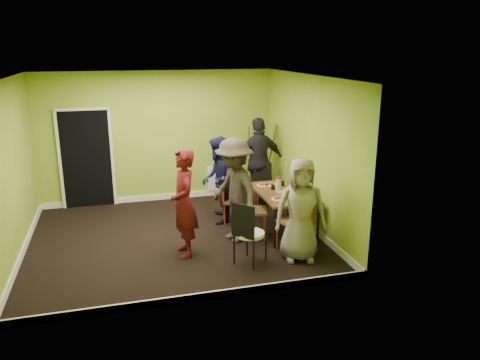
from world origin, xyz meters
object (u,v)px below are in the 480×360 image
object	(u,v)px
chair_back_end	(262,176)
person_front_end	(301,210)
dining_table	(283,195)
thermos	(278,185)
chair_bentwood	(248,231)
chair_front_end	(298,217)
orange_bottle	(278,188)
person_standing	(184,203)
blue_bottle	(302,191)
person_left_far	(218,180)
chair_left_near	(249,205)
easel	(261,162)
chair_left_far	(228,197)
person_left_near	(234,190)
person_back_end	(259,162)

from	to	relation	value
chair_back_end	person_front_end	bearing A→B (deg)	92.57
dining_table	thermos	world-z (taller)	thermos
dining_table	chair_bentwood	distance (m)	1.54
chair_front_end	orange_bottle	bearing A→B (deg)	66.88
person_standing	blue_bottle	bearing A→B (deg)	91.89
thermos	person_left_far	bearing A→B (deg)	141.11
chair_left_near	blue_bottle	bearing A→B (deg)	90.41
blue_bottle	person_front_end	distance (m)	0.92
easel	chair_left_far	bearing A→B (deg)	-129.94
person_standing	thermos	bearing A→B (deg)	104.65
chair_bentwood	person_left_near	size ratio (longest dim) A/B	0.56
person_left_far	person_front_end	size ratio (longest dim) A/B	1.00
person_left_near	person_left_far	bearing A→B (deg)	166.58
person_front_end	chair_front_end	bearing A→B (deg)	87.94
chair_left_far	chair_left_near	size ratio (longest dim) A/B	0.89
person_standing	chair_front_end	bearing A→B (deg)	75.06
chair_left_far	blue_bottle	world-z (taller)	blue_bottle
orange_bottle	person_left_far	xyz separation A→B (m)	(-0.97, 0.68, 0.04)
chair_back_end	person_standing	bearing A→B (deg)	52.40
easel	person_left_far	distance (m)	1.66
person_back_end	person_front_end	xyz separation A→B (m)	(-0.20, -2.77, -0.11)
person_left_near	blue_bottle	bearing A→B (deg)	64.47
easel	chair_bentwood	bearing A→B (deg)	-111.35
easel	person_front_end	bearing A→B (deg)	-96.52
chair_front_end	person_front_end	distance (m)	0.36
chair_left_far	chair_left_near	world-z (taller)	chair_left_near
person_left_far	dining_table	bearing A→B (deg)	64.89
blue_bottle	person_left_far	world-z (taller)	person_left_far
person_standing	person_front_end	bearing A→B (deg)	66.04
chair_bentwood	person_back_end	size ratio (longest dim) A/B	0.55
dining_table	chair_left_near	world-z (taller)	chair_left_near
easel	person_left_near	distance (m)	2.39
person_front_end	dining_table	bearing A→B (deg)	94.68
chair_back_end	blue_bottle	world-z (taller)	blue_bottle
person_back_end	blue_bottle	bearing A→B (deg)	89.22
person_back_end	chair_left_far	bearing A→B (deg)	39.92
chair_left_near	easel	size ratio (longest dim) A/B	0.63
chair_bentwood	person_left_near	world-z (taller)	person_left_near
chair_front_end	person_standing	xyz separation A→B (m)	(-1.79, 0.37, 0.28)
chair_front_end	chair_bentwood	distance (m)	0.96
dining_table	chair_back_end	size ratio (longest dim) A/B	1.60
person_standing	person_left_near	size ratio (longest dim) A/B	0.97
easel	person_standing	world-z (taller)	person_standing
thermos	person_front_end	bearing A→B (deg)	-93.36
dining_table	person_back_end	size ratio (longest dim) A/B	0.81
blue_bottle	person_standing	size ratio (longest dim) A/B	0.11
person_left_near	person_back_end	xyz separation A→B (m)	(1.00, 1.76, 0.02)
person_back_end	chair_left_near	bearing A→B (deg)	61.24
person_front_end	orange_bottle	bearing A→B (deg)	97.48
chair_back_end	person_back_end	xyz separation A→B (m)	(-0.02, 0.18, 0.27)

